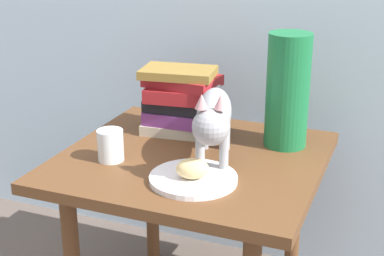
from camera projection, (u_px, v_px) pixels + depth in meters
side_table at (192, 180)px, 1.58m from camera, size 0.70×0.65×0.54m
plate at (193, 179)px, 1.40m from camera, size 0.22×0.22×0.01m
bread_roll at (192, 169)px, 1.38m from camera, size 0.10×0.09×0.05m
cat at (213, 116)px, 1.46m from camera, size 0.18×0.46×0.23m
book_stack at (181, 101)px, 1.70m from camera, size 0.23×0.18×0.20m
green_vase at (288, 91)px, 1.58m from camera, size 0.12×0.12×0.32m
candle_jar at (111, 147)px, 1.52m from camera, size 0.07×0.07×0.08m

